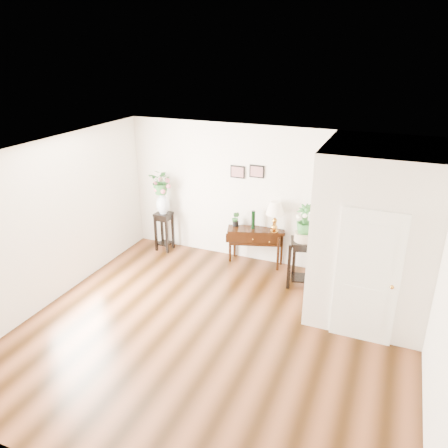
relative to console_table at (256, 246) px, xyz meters
The scene contains 21 objects.
floor 2.60m from the console_table, 86.07° to the right, with size 6.00×5.50×0.02m, color brown.
ceiling 3.53m from the console_table, 86.07° to the right, with size 6.00×5.50×0.02m, color white.
wall_back 1.05m from the console_table, 45.54° to the left, with size 6.00×0.02×2.80m, color white.
wall_front 5.42m from the console_table, 88.10° to the right, with size 6.00×0.02×2.80m, color white.
wall_left 3.95m from the console_table, 137.69° to the right, with size 0.02×5.50×2.80m, color white.
wall_right 4.21m from the console_table, 38.97° to the right, with size 0.02×5.50×2.80m, color white.
partition 2.62m from the console_table, 19.25° to the right, with size 1.80×1.95×2.80m, color white.
door 2.98m from the console_table, 38.25° to the right, with size 0.90×0.05×2.10m, color white.
art_print_left 1.55m from the console_table, 161.32° to the left, with size 0.30×0.02×0.25m, color black.
art_print_right 1.53m from the console_table, 114.63° to the left, with size 0.30×0.02×0.25m, color black.
wall_ornament 2.24m from the console_table, 26.62° to the right, with size 0.51×0.51×0.07m, color #C18831.
console_table is the anchor object (origin of this frame).
table_lamp 0.82m from the console_table, ahead, with size 0.36×0.36×0.63m, color #AB7627.
green_vase 0.55m from the console_table, behind, with size 0.08×0.08×0.37m, color black.
potted_plant 0.69m from the console_table, behind, with size 0.16×0.13×0.29m, color #29652A.
plant_stand_a 2.05m from the console_table, behind, with size 0.33×0.33×0.85m, color black.
porcelain_vase 2.17m from the console_table, behind, with size 0.28×0.28×0.48m, color silver, non-canonical shape.
lily_arrangement 2.35m from the console_table, behind, with size 0.49×0.43×0.55m, color #29652A.
plant_stand_b 1.22m from the console_table, 27.47° to the right, with size 0.44×0.44×0.93m, color black.
ceramic_bowl 1.36m from the console_table, 27.47° to the right, with size 0.35×0.35×0.15m, color #B2A48E.
narcissus 1.54m from the console_table, 27.47° to the right, with size 0.31×0.31×0.55m, color #29652A.
Camera 1 is at (2.29, -5.14, 4.17)m, focal length 35.00 mm.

